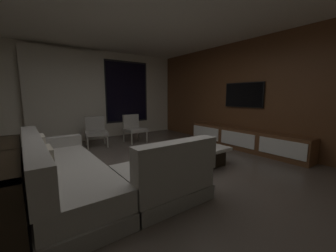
# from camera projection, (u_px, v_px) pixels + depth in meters

# --- Properties ---
(floor) EXTENTS (9.20, 9.20, 0.00)m
(floor) POSITION_uv_depth(u_px,v_px,m) (149.00, 176.00, 3.42)
(floor) COLOR #564C44
(back_wall_with_window) EXTENTS (6.60, 0.30, 2.70)m
(back_wall_with_window) POSITION_uv_depth(u_px,v_px,m) (85.00, 95.00, 6.07)
(back_wall_with_window) COLOR beige
(back_wall_with_window) RESTS_ON floor
(media_wall) EXTENTS (0.12, 7.80, 2.70)m
(media_wall) POSITION_uv_depth(u_px,v_px,m) (255.00, 95.00, 5.00)
(media_wall) COLOR brown
(media_wall) RESTS_ON floor
(ceiling) EXTENTS (8.20, 8.20, 0.00)m
(ceiling) POSITION_uv_depth(u_px,v_px,m) (146.00, 3.00, 3.02)
(ceiling) COLOR beige
(sectional_couch) EXTENTS (1.98, 2.50, 0.82)m
(sectional_couch) POSITION_uv_depth(u_px,v_px,m) (90.00, 175.00, 2.69)
(sectional_couch) COLOR gray
(sectional_couch) RESTS_ON floor
(coffee_table) EXTENTS (1.16, 1.16, 0.36)m
(coffee_table) POSITION_uv_depth(u_px,v_px,m) (189.00, 154.00, 4.01)
(coffee_table) COLOR black
(coffee_table) RESTS_ON floor
(book_stack_on_coffee_table) EXTENTS (0.30, 0.23, 0.07)m
(book_stack_on_coffee_table) POSITION_uv_depth(u_px,v_px,m) (195.00, 143.00, 4.03)
(book_stack_on_coffee_table) COLOR #A7B6B5
(book_stack_on_coffee_table) RESTS_ON coffee_table
(accent_chair_near_window) EXTENTS (0.56, 0.57, 0.78)m
(accent_chair_near_window) POSITION_uv_depth(u_px,v_px,m) (133.00, 127.00, 5.88)
(accent_chair_near_window) COLOR #B2ADA0
(accent_chair_near_window) RESTS_ON floor
(accent_chair_by_curtain) EXTENTS (0.63, 0.65, 0.78)m
(accent_chair_by_curtain) POSITION_uv_depth(u_px,v_px,m) (96.00, 130.00, 5.38)
(accent_chair_by_curtain) COLOR #B2ADA0
(accent_chair_by_curtain) RESTS_ON floor
(media_console) EXTENTS (0.46, 3.10, 0.52)m
(media_console) POSITION_uv_depth(u_px,v_px,m) (244.00, 140.00, 5.04)
(media_console) COLOR brown
(media_console) RESTS_ON floor
(mounted_tv) EXTENTS (0.05, 1.07, 0.62)m
(mounted_tv) POSITION_uv_depth(u_px,v_px,m) (244.00, 95.00, 5.14)
(mounted_tv) COLOR black
(console_table_behind_couch) EXTENTS (0.40, 2.10, 0.74)m
(console_table_behind_couch) POSITION_uv_depth(u_px,v_px,m) (1.00, 180.00, 2.25)
(console_table_behind_couch) COLOR black
(console_table_behind_couch) RESTS_ON floor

